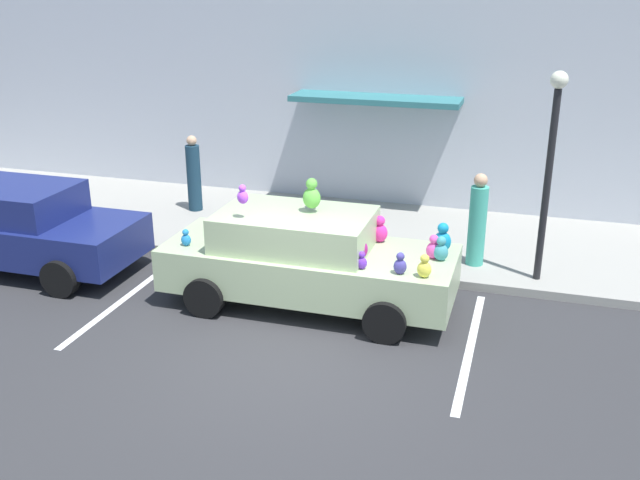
{
  "coord_description": "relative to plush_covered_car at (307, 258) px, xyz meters",
  "views": [
    {
      "loc": [
        3.04,
        -8.33,
        5.07
      ],
      "look_at": [
        -0.2,
        2.3,
        0.9
      ],
      "focal_mm": 40.2,
      "sensor_mm": 36.0,
      "label": 1
    }
  ],
  "objects": [
    {
      "name": "ground_plane",
      "position": [
        0.24,
        -1.7,
        -0.8
      ],
      "size": [
        60.0,
        60.0,
        0.0
      ],
      "primitive_type": "plane",
      "color": "#2D2D30"
    },
    {
      "name": "sidewalk",
      "position": [
        0.24,
        3.3,
        -0.73
      ],
      "size": [
        24.0,
        4.0,
        0.15
      ],
      "primitive_type": "cube",
      "color": "gray",
      "rests_on": "ground"
    },
    {
      "name": "storefront_building",
      "position": [
        0.23,
        5.45,
        2.39
      ],
      "size": [
        24.0,
        1.25,
        6.4
      ],
      "color": "#B2B7C1",
      "rests_on": "ground"
    },
    {
      "name": "parking_stripe_front",
      "position": [
        2.69,
        -0.7,
        -0.8
      ],
      "size": [
        0.12,
        3.6,
        0.01
      ],
      "primitive_type": "cube",
      "color": "silver",
      "rests_on": "ground"
    },
    {
      "name": "parking_stripe_rear",
      "position": [
        -2.95,
        -0.7,
        -0.8
      ],
      "size": [
        0.12,
        3.6,
        0.01
      ],
      "primitive_type": "cube",
      "color": "silver",
      "rests_on": "ground"
    },
    {
      "name": "plush_covered_car",
      "position": [
        0.0,
        0.0,
        0.0
      ],
      "size": [
        4.62,
        1.96,
        2.09
      ],
      "color": "#A6B98B",
      "rests_on": "ground"
    },
    {
      "name": "parked_sedan_behind",
      "position": [
        -5.32,
        -0.02,
        -0.01
      ],
      "size": [
        4.07,
        1.98,
        1.54
      ],
      "color": "navy",
      "rests_on": "ground"
    },
    {
      "name": "teddy_bear_on_sidewalk",
      "position": [
        -1.74,
        1.79,
        -0.31
      ],
      "size": [
        0.39,
        0.33,
        0.75
      ],
      "color": "beige",
      "rests_on": "sidewalk"
    },
    {
      "name": "street_lamp_post",
      "position": [
        3.55,
        1.8,
        1.52
      ],
      "size": [
        0.28,
        0.28,
        3.49
      ],
      "color": "black",
      "rests_on": "sidewalk"
    },
    {
      "name": "pedestrian_near_shopfront",
      "position": [
        2.46,
        2.16,
        0.14
      ],
      "size": [
        0.31,
        0.31,
        1.67
      ],
      "color": "#41AD96",
      "rests_on": "sidewalk"
    },
    {
      "name": "pedestrian_walking_past",
      "position": [
        -3.73,
        3.55,
        0.13
      ],
      "size": [
        0.3,
        0.3,
        1.66
      ],
      "color": "#193549",
      "rests_on": "sidewalk"
    }
  ]
}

